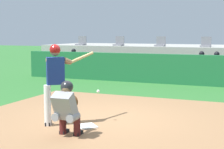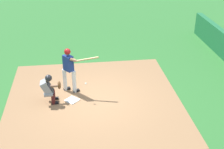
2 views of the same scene
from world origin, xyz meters
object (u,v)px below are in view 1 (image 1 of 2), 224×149
object	(u,v)px
dugout_player_0	(73,62)
stadium_seat_0	(81,43)
catcher_crouched	(67,106)
dugout_player_2	(216,67)
home_plate	(85,126)
batter_at_plate	(57,79)
dugout_player_1	(201,66)
stadium_seat_2	(160,44)
stadium_seat_3	(206,44)
stadium_seat_1	(119,43)

from	to	relation	value
dugout_player_0	stadium_seat_0	distance (m)	2.28
catcher_crouched	dugout_player_2	distance (m)	9.09
home_plate	stadium_seat_0	world-z (taller)	stadium_seat_0
batter_at_plate	dugout_player_0	distance (m)	9.18
dugout_player_1	stadium_seat_0	xyz separation A→B (m)	(-6.61, 2.03, 0.86)
stadium_seat_2	stadium_seat_3	size ratio (longest dim) A/B	1.00
catcher_crouched	stadium_seat_3	distance (m)	11.04
home_plate	dugout_player_0	distance (m)	9.49
batter_at_plate	dugout_player_1	size ratio (longest dim) A/B	1.39
dugout_player_1	stadium_seat_1	size ratio (longest dim) A/B	2.71
stadium_seat_3	dugout_player_1	bearing A→B (deg)	-86.80
catcher_crouched	dugout_player_0	world-z (taller)	dugout_player_0
dugout_player_2	catcher_crouched	bearing A→B (deg)	-101.51
dugout_player_1	dugout_player_2	bearing A→B (deg)	0.00
stadium_seat_2	stadium_seat_0	bearing A→B (deg)	180.00
dugout_player_2	stadium_seat_1	size ratio (longest dim) A/B	2.71
home_plate	catcher_crouched	world-z (taller)	catcher_crouched
dugout_player_0	dugout_player_1	bearing A→B (deg)	0.00
catcher_crouched	stadium_seat_1	world-z (taller)	stadium_seat_1
dugout_player_2	home_plate	bearing A→B (deg)	-102.47
stadium_seat_1	home_plate	bearing A→B (deg)	-72.29
stadium_seat_3	stadium_seat_1	bearing A→B (deg)	180.00
dugout_player_2	stadium_seat_2	size ratio (longest dim) A/B	2.71
catcher_crouched	batter_at_plate	bearing A→B (deg)	132.81
stadium_seat_0	stadium_seat_3	xyz separation A→B (m)	(6.50, 0.00, 0.00)
home_plate	dugout_player_0	world-z (taller)	dugout_player_0
catcher_crouched	stadium_seat_0	bearing A→B (deg)	116.28
batter_at_plate	stadium_seat_3	bearing A→B (deg)	80.16
dugout_player_2	stadium_seat_2	distance (m)	3.63
dugout_player_0	dugout_player_1	size ratio (longest dim) A/B	1.00
stadium_seat_0	stadium_seat_2	world-z (taller)	same
dugout_player_0	stadium_seat_1	size ratio (longest dim) A/B	2.71
dugout_player_2	stadium_seat_0	bearing A→B (deg)	164.26
dugout_player_1	dugout_player_2	world-z (taller)	same
dugout_player_0	stadium_seat_3	world-z (taller)	stadium_seat_3
dugout_player_2	stadium_seat_1	bearing A→B (deg)	158.06
dugout_player_0	batter_at_plate	bearing A→B (deg)	-63.12
home_plate	dugout_player_2	world-z (taller)	dugout_player_2
batter_at_plate	dugout_player_1	bearing A→B (deg)	77.01
dugout_player_2	stadium_seat_0	distance (m)	7.55
dugout_player_0	dugout_player_1	world-z (taller)	same
stadium_seat_1	stadium_seat_2	distance (m)	2.17
batter_at_plate	stadium_seat_1	distance (m)	10.54
batter_at_plate	dugout_player_0	bearing A→B (deg)	116.88
catcher_crouched	home_plate	bearing A→B (deg)	89.07
catcher_crouched	stadium_seat_1	xyz separation A→B (m)	(-3.24, 10.94, 0.93)
stadium_seat_1	stadium_seat_2	xyz separation A→B (m)	(2.17, 0.00, 0.00)
catcher_crouched	stadium_seat_1	distance (m)	11.45
dugout_player_2	stadium_seat_2	world-z (taller)	stadium_seat_2
stadium_seat_3	stadium_seat_2	bearing A→B (deg)	180.00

